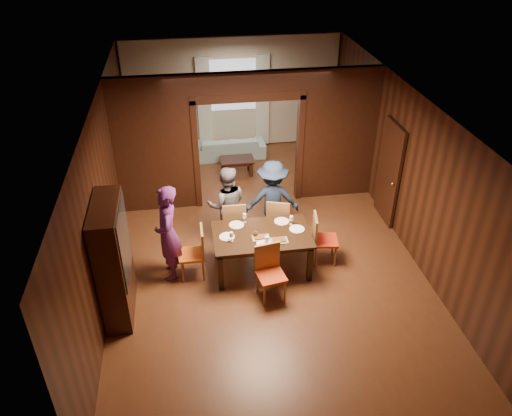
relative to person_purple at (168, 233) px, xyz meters
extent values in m
plane|color=#582C18|center=(1.71, 0.73, -0.89)|extent=(9.00, 9.00, 0.00)
cube|color=silver|center=(1.71, 0.73, 2.01)|extent=(5.50, 9.00, 0.02)
cube|color=black|center=(1.71, 5.23, 0.56)|extent=(5.50, 0.02, 2.90)
cube|color=black|center=(-1.04, 0.73, 0.56)|extent=(0.02, 9.00, 2.90)
cube|color=black|center=(4.46, 0.73, 0.56)|extent=(0.02, 9.00, 2.90)
cube|color=black|center=(-0.21, 2.33, 0.31)|extent=(1.65, 0.15, 2.40)
cube|color=black|center=(3.64, 2.33, 0.31)|extent=(1.65, 0.15, 2.40)
cube|color=black|center=(1.71, 2.33, 1.76)|extent=(5.50, 0.15, 0.50)
cube|color=beige|center=(1.71, 5.20, 0.56)|extent=(5.40, 0.04, 2.85)
imported|color=#582161|center=(0.00, 0.00, 0.00)|extent=(0.43, 0.65, 1.78)
imported|color=#5F5C64|center=(1.10, 0.91, -0.10)|extent=(0.79, 0.62, 1.59)
imported|color=#19253E|center=(1.98, 0.95, -0.08)|extent=(1.09, 0.68, 1.62)
imported|color=#98C5C8|center=(1.50, 4.58, -0.62)|extent=(1.88, 0.77, 0.54)
imported|color=black|center=(1.65, -0.01, -0.09)|extent=(0.35, 0.35, 0.09)
cube|color=black|center=(1.61, -0.07, -0.51)|extent=(1.71, 1.06, 0.76)
cube|color=black|center=(1.60, 3.60, -0.69)|extent=(0.80, 0.50, 0.40)
cube|color=black|center=(-0.82, -0.77, 0.11)|extent=(0.40, 1.20, 2.00)
cube|color=black|center=(4.41, 1.23, 0.16)|extent=(0.06, 0.90, 2.10)
cube|color=silver|center=(1.71, 5.17, 0.81)|extent=(1.20, 0.03, 1.30)
cube|color=white|center=(0.96, 5.13, 0.36)|extent=(0.35, 0.06, 2.40)
cube|color=white|center=(2.46, 5.13, 0.36)|extent=(0.35, 0.06, 2.40)
cylinder|color=white|center=(1.00, -0.08, -0.12)|extent=(0.27, 0.27, 0.01)
cylinder|color=silver|center=(1.21, 0.26, -0.12)|extent=(0.27, 0.27, 0.01)
cylinder|color=silver|center=(2.03, 0.25, -0.12)|extent=(0.27, 0.27, 0.01)
cylinder|color=white|center=(2.25, -0.03, -0.12)|extent=(0.27, 0.27, 0.01)
cylinder|color=white|center=(1.61, -0.37, -0.12)|extent=(0.27, 0.27, 0.01)
cube|color=gray|center=(1.58, -0.20, -0.11)|extent=(0.30, 0.20, 0.04)
cube|color=gray|center=(1.87, -0.33, -0.11)|extent=(0.30, 0.20, 0.04)
cylinder|color=white|center=(1.65, -0.36, -0.06)|extent=(0.07, 0.07, 0.14)
camera|label=1|loc=(0.45, -7.10, 4.90)|focal=35.00mm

